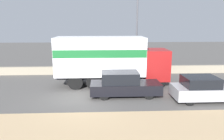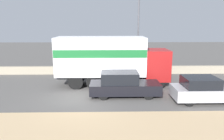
{
  "view_description": "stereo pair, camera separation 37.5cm",
  "coord_description": "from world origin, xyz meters",
  "px_view_note": "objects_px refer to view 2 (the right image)",
  "views": [
    {
      "loc": [
        0.7,
        -13.31,
        4.75
      ],
      "look_at": [
        1.4,
        1.61,
        1.48
      ],
      "focal_mm": 35.0,
      "sensor_mm": 36.0,
      "label": 1
    },
    {
      "loc": [
        1.07,
        -13.32,
        4.75
      ],
      "look_at": [
        1.4,
        1.61,
        1.48
      ],
      "focal_mm": 35.0,
      "sensor_mm": 36.0,
      "label": 2
    }
  ],
  "objects_px": {
    "car_hatchback": "(123,84)",
    "car_sedan_second": "(203,90)",
    "box_truck": "(109,58)",
    "street_lamp": "(138,24)"
  },
  "relations": [
    {
      "from": "car_sedan_second",
      "to": "car_hatchback",
      "type": "bearing_deg",
      "value": 167.22
    },
    {
      "from": "street_lamp",
      "to": "box_truck",
      "type": "bearing_deg",
      "value": -130.5
    },
    {
      "from": "street_lamp",
      "to": "car_sedan_second",
      "type": "distance_m",
      "value": 8.3
    },
    {
      "from": "car_hatchback",
      "to": "car_sedan_second",
      "type": "height_order",
      "value": "car_hatchback"
    },
    {
      "from": "box_truck",
      "to": "car_hatchback",
      "type": "distance_m",
      "value": 3.0
    },
    {
      "from": "street_lamp",
      "to": "box_truck",
      "type": "height_order",
      "value": "street_lamp"
    },
    {
      "from": "box_truck",
      "to": "car_hatchback",
      "type": "relative_size",
      "value": 1.84
    },
    {
      "from": "box_truck",
      "to": "car_hatchback",
      "type": "height_order",
      "value": "box_truck"
    },
    {
      "from": "street_lamp",
      "to": "car_hatchback",
      "type": "relative_size",
      "value": 1.78
    },
    {
      "from": "street_lamp",
      "to": "car_hatchback",
      "type": "distance_m",
      "value": 6.95
    }
  ]
}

